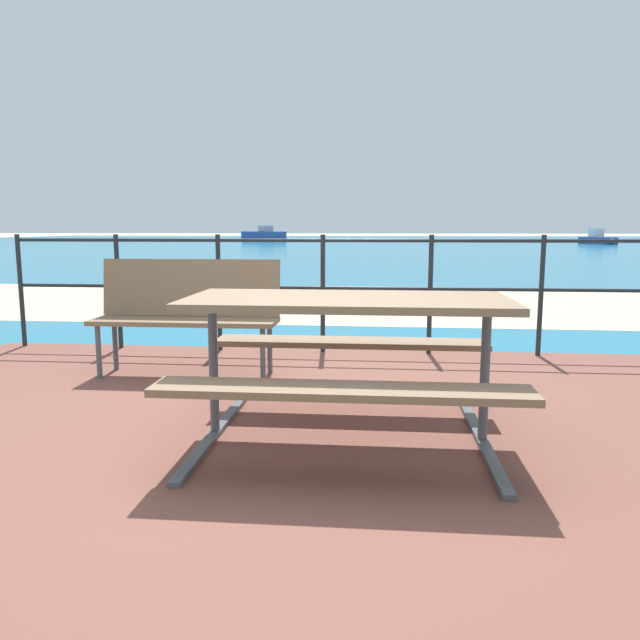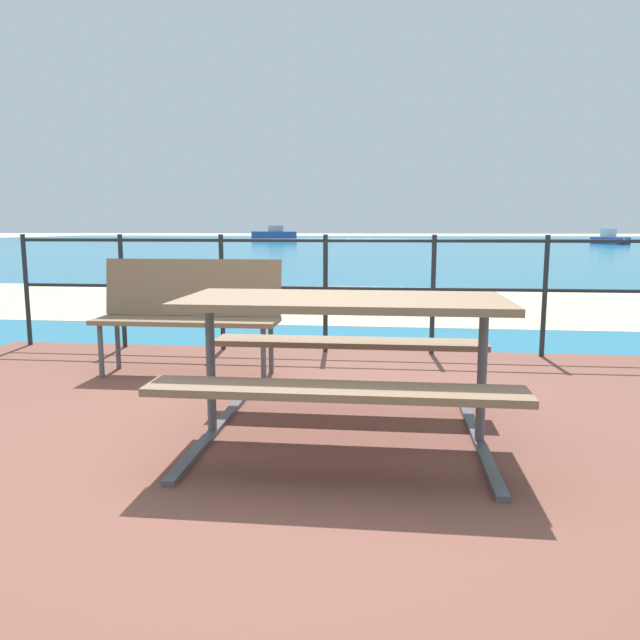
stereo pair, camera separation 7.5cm
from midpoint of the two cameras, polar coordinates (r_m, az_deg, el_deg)
ground_plane at (r=3.40m, az=-3.22°, el=-12.29°), size 240.00×240.00×0.00m
patio_paving at (r=3.39m, az=-3.23°, el=-11.81°), size 6.40×5.20×0.06m
sea_water at (r=43.15m, az=5.73°, el=7.01°), size 90.00×90.00×0.01m
beach_strip at (r=9.92m, az=3.24°, el=1.65°), size 54.04×5.36×0.01m
picnic_table at (r=3.26m, az=2.86°, el=-1.18°), size 1.71×1.43×0.79m
park_bench at (r=4.92m, az=-11.68°, el=1.24°), size 1.44×0.42×0.90m
railing_fence at (r=5.64m, az=0.90°, el=3.71°), size 5.94×0.04×1.09m
boat_near at (r=56.42m, az=-4.40°, el=7.89°), size 4.86×4.60×1.36m
boat_mid at (r=49.05m, az=25.55°, el=6.82°), size 2.02×3.45×1.13m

